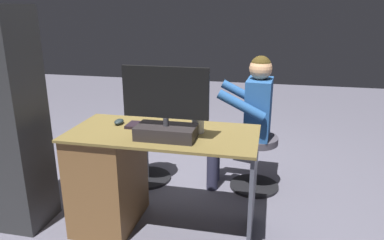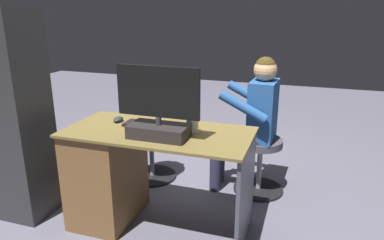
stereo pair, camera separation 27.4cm
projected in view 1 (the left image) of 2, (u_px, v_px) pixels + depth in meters
The scene contains 13 objects.
ground_plane at pixel (178, 202), 2.98m from camera, with size 10.00×10.00×0.00m, color #5B5967.
desk at pixel (119, 175), 2.59m from camera, with size 1.27×0.60×0.74m.
monitor at pixel (166, 116), 2.25m from camera, with size 0.54×0.20×0.46m.
keyboard at pixel (157, 127), 2.49m from camera, with size 0.42×0.14×0.02m, color black.
computer_mouse at pixel (119, 122), 2.57m from camera, with size 0.06×0.10×0.04m, color #222D2F.
cup at pixel (198, 125), 2.39m from camera, with size 0.08×0.08×0.10m, color white.
tv_remote at pixel (136, 128), 2.46m from camera, with size 0.04×0.15×0.02m, color black.
notebook_binder at pixel (170, 130), 2.41m from camera, with size 0.22×0.30×0.02m, color silver.
office_chair_teddy at pixel (146, 151), 3.29m from camera, with size 0.44×0.44×0.48m.
teddy_bear at pixel (145, 114), 3.20m from camera, with size 0.23×0.24×0.34m.
visitor_chair at pixel (256, 158), 3.14m from camera, with size 0.43×0.43×0.48m.
person at pixel (248, 112), 3.03m from camera, with size 0.53×0.49×1.16m.
equipment_rack at pixel (6, 122), 2.50m from camera, with size 0.44×0.36×1.55m, color #2C2C2E.
Camera 1 is at (-0.68, 2.55, 1.54)m, focal length 33.87 mm.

